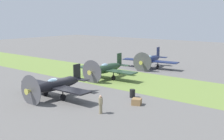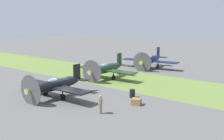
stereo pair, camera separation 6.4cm
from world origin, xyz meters
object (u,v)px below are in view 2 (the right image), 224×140
object	(u,v)px
airplane_lead	(56,85)
ground_crew_chief	(100,104)
supply_crate	(136,102)
airplane_wingman	(106,68)
runway_marker_cone	(68,78)
fuel_drum	(132,93)
airplane_trail	(151,60)

from	to	relation	value
airplane_lead	ground_crew_chief	distance (m)	7.34
airplane_lead	supply_crate	distance (m)	9.05
airplane_wingman	airplane_lead	bearing A→B (deg)	96.73
airplane_wingman	runway_marker_cone	size ratio (longest dim) A/B	22.22
supply_crate	fuel_drum	bearing A→B (deg)	-45.87
airplane_lead	airplane_wingman	bearing A→B (deg)	-80.51
airplane_lead	supply_crate	xyz separation A→B (m)	(-8.33, -3.36, -1.12)
airplane_lead	airplane_trail	size ratio (longest dim) A/B	0.97
airplane_trail	runway_marker_cone	world-z (taller)	airplane_trail
ground_crew_chief	fuel_drum	xyz separation A→B (m)	(0.79, -6.17, -0.46)
airplane_trail	ground_crew_chief	distance (m)	24.62
supply_crate	runway_marker_cone	distance (m)	14.77
airplane_wingman	ground_crew_chief	distance (m)	15.08
airplane_trail	airplane_wingman	bearing A→B (deg)	79.46
airplane_trail	fuel_drum	xyz separation A→B (m)	(-7.98, 16.83, -1.02)
airplane_trail	ground_crew_chief	bearing A→B (deg)	103.02
airplane_trail	supply_crate	world-z (taller)	airplane_trail
ground_crew_chief	runway_marker_cone	size ratio (longest dim) A/B	3.93
airplane_trail	ground_crew_chief	size ratio (longest dim) A/B	5.74
airplane_wingman	airplane_trail	size ratio (longest dim) A/B	0.98
ground_crew_chief	fuel_drum	size ratio (longest dim) A/B	1.92
airplane_trail	fuel_drum	size ratio (longest dim) A/B	11.04
ground_crew_chief	runway_marker_cone	distance (m)	15.46
airplane_trail	fuel_drum	distance (m)	18.65
fuel_drum	supply_crate	bearing A→B (deg)	134.13
airplane_wingman	fuel_drum	world-z (taller)	airplane_wingman
airplane_trail	fuel_drum	bearing A→B (deg)	107.52
fuel_drum	ground_crew_chief	bearing A→B (deg)	97.27
airplane_trail	supply_crate	xyz separation A→B (m)	(-9.83, 18.74, -1.15)
airplane_lead	runway_marker_cone	world-z (taller)	airplane_lead
airplane_trail	fuel_drum	world-z (taller)	airplane_trail
ground_crew_chief	supply_crate	bearing A→B (deg)	107.98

